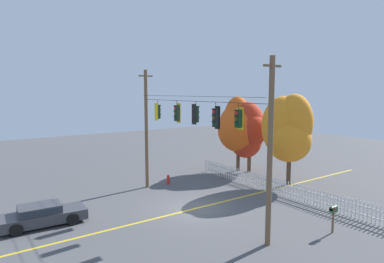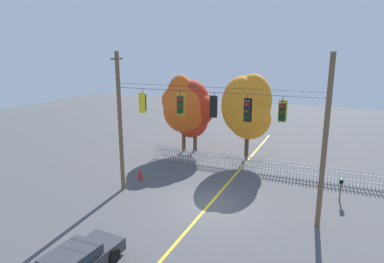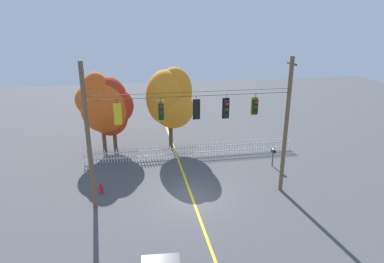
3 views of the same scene
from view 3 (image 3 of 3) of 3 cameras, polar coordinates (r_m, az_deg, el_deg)
ground at (r=21.78m, az=0.04°, el=-11.17°), size 80.00×80.00×0.00m
lane_centerline_stripe at (r=21.78m, az=0.04°, el=-11.16°), size 0.16×36.00×0.01m
signal_support_span at (r=19.93m, az=0.04°, el=0.00°), size 12.15×1.10×8.73m
traffic_signal_southbound_primary at (r=19.25m, az=-12.44°, el=2.96°), size 0.43×0.38×1.42m
traffic_signal_westbound_side at (r=19.31m, az=-5.26°, el=3.44°), size 0.43×0.38×1.43m
traffic_signal_eastbound_side at (r=19.56m, az=0.69°, el=3.86°), size 0.43×0.38×1.36m
traffic_signal_northbound_secondary at (r=20.02m, az=5.82°, el=3.85°), size 0.43×0.38×1.48m
traffic_signal_northbound_primary at (r=20.57m, az=10.60°, el=4.19°), size 0.43×0.38×1.35m
white_picket_fence at (r=27.53m, az=0.08°, el=-3.21°), size 17.07×0.06×1.12m
autumn_maple_near_fence at (r=28.73m, az=-15.08°, el=4.60°), size 4.20×3.96×6.74m
autumn_maple_mid at (r=29.15m, az=-13.48°, el=3.85°), size 3.64×3.17×6.28m
autumn_oak_far_east at (r=28.42m, az=-3.65°, el=5.39°), size 3.98×3.25×7.00m
fire_hydrant at (r=22.93m, az=-15.15°, el=-9.20°), size 0.38×0.22×0.75m
roadside_mailbox at (r=26.42m, az=13.56°, el=-3.35°), size 0.25×0.44×1.41m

